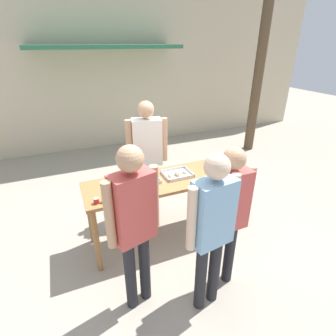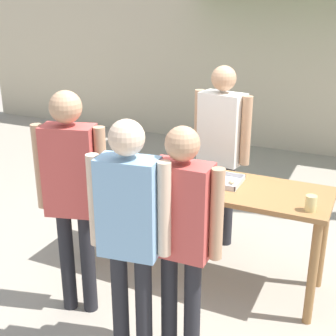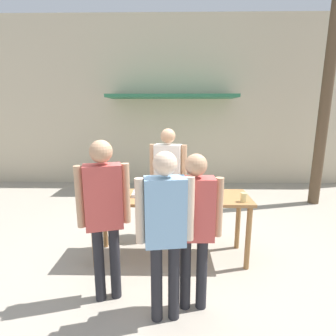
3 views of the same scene
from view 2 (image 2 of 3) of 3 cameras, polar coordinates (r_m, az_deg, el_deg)
ground_plane at (r=4.36m, az=3.74°, el=-12.73°), size 24.00×24.00×0.00m
building_facade_back at (r=7.51m, az=15.92°, el=18.73°), size 12.00×1.11×4.50m
serving_table at (r=3.99m, az=4.00°, el=-3.22°), size 2.13×0.67×0.91m
food_tray_sausages at (r=4.08m, az=-0.03°, el=-0.47°), size 0.40×0.28×0.04m
food_tray_buns at (r=3.92m, az=6.25°, el=-1.46°), size 0.36×0.30×0.06m
condiment_jar_mustard at (r=4.15m, az=-9.26°, el=-0.15°), size 0.06×0.06×0.06m
condiment_jar_ketchup at (r=4.10m, az=-8.34°, el=-0.36°), size 0.06×0.06×0.06m
beer_cup at (r=3.52m, az=17.02°, el=-4.14°), size 0.08×0.08×0.12m
person_server_behind_table at (r=4.49m, az=6.50°, el=3.28°), size 0.59×0.30×1.78m
person_customer_holding_hotdog at (r=3.49m, az=-11.67°, el=-2.02°), size 0.53×0.30×1.77m
person_customer_with_cup at (r=3.00m, az=1.66°, el=-7.14°), size 0.55×0.22×1.66m
person_customer_waiting_in_line at (r=2.97m, az=-4.74°, el=-6.78°), size 0.54×0.26×1.70m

